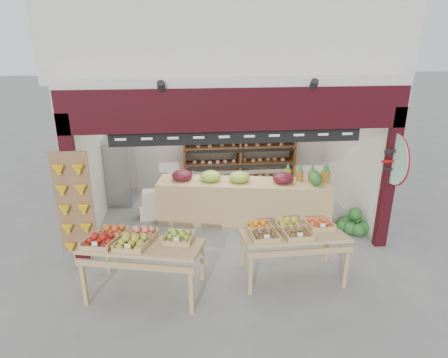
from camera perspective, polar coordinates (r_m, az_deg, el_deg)
ground at (r=8.41m, az=0.81°, el=-6.71°), size 60.00×60.00×0.00m
shop_structure at (r=9.07m, az=-0.27°, el=21.02°), size 6.36×5.12×5.40m
banana_board at (r=7.08m, az=-20.58°, el=-3.63°), size 0.60×0.15×1.80m
gift_sign at (r=7.53m, az=23.22°, el=2.63°), size 0.04×0.93×0.92m
back_shelving at (r=9.87m, az=2.22°, el=4.51°), size 2.77×0.45×1.73m
refrigerator at (r=9.50m, az=-14.71°, el=1.12°), size 0.69×0.69×1.60m
cardboard_stack at (r=8.79m, az=-8.91°, el=-3.99°), size 0.96×0.70×0.64m
mid_counter at (r=8.43m, az=2.79°, el=-2.95°), size 3.66×1.31×1.12m
display_table_left at (r=6.24m, az=-12.35°, el=-8.82°), size 1.89×1.32×1.09m
display_table_right at (r=6.54m, az=9.23°, el=-7.55°), size 1.65×0.94×1.04m
watermelon_pile at (r=8.54m, az=17.98°, el=-6.12°), size 0.64×0.64×0.50m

